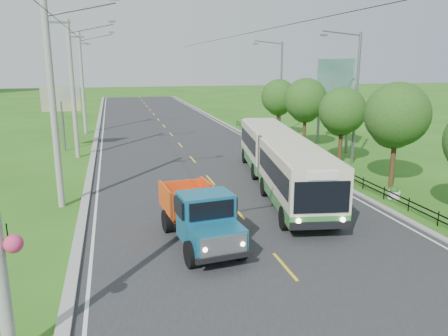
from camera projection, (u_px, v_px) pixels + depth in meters
name	position (u px, v px, depth m)	size (l,w,h in m)	color
ground	(285.00, 267.00, 15.39)	(240.00, 240.00, 0.00)	#2C5D16
road	(188.00, 154.00, 34.22)	(14.00, 120.00, 0.02)	#28282B
curb_left	(93.00, 158.00, 32.46)	(0.40, 120.00, 0.15)	#9E9E99
curb_right	(274.00, 149.00, 35.93)	(0.30, 120.00, 0.10)	#9E9E99
edge_line_left	(100.00, 159.00, 32.61)	(0.12, 120.00, 0.00)	silver
edge_line_right	(268.00, 150.00, 35.82)	(0.12, 120.00, 0.00)	silver
centre_dash	(285.00, 266.00, 15.38)	(0.12, 2.20, 0.00)	yellow
railing_right	(316.00, 161.00, 30.43)	(0.04, 40.00, 0.60)	black
pole_near	(54.00, 104.00, 20.67)	(3.51, 0.32, 10.00)	gray
pole_mid	(73.00, 89.00, 31.96)	(3.51, 0.32, 10.00)	gray
pole_far	(83.00, 82.00, 43.26)	(3.51, 0.32, 10.00)	gray
tree_third	(396.00, 118.00, 24.49)	(3.60, 3.62, 6.00)	#382314
tree_fourth	(342.00, 113.00, 30.23)	(3.24, 3.31, 5.40)	#382314
tree_fifth	(305.00, 102.00, 35.82)	(3.48, 3.52, 5.80)	#382314
tree_back	(279.00, 99.00, 41.52)	(3.30, 3.36, 5.50)	#382314
streetlight_mid	(355.00, 94.00, 29.98)	(3.02, 0.20, 9.07)	slate
streetlight_far	(280.00, 84.00, 43.16)	(3.02, 0.20, 9.07)	slate
planter_near	(394.00, 193.00, 23.05)	(0.64, 0.64, 0.67)	silver
planter_mid	(324.00, 161.00, 30.58)	(0.64, 0.64, 0.67)	silver
planter_far	(281.00, 142.00, 38.11)	(0.64, 0.64, 0.67)	silver
billboard_left	(61.00, 103.00, 34.78)	(3.00, 0.20, 5.20)	slate
billboard_right	(334.00, 83.00, 35.93)	(0.24, 6.00, 7.30)	slate
bus	(280.00, 157.00, 24.63)	(5.01, 15.71, 3.00)	#307936
dump_truck	(200.00, 212.00, 17.11)	(2.65, 5.65, 2.30)	#155D7E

